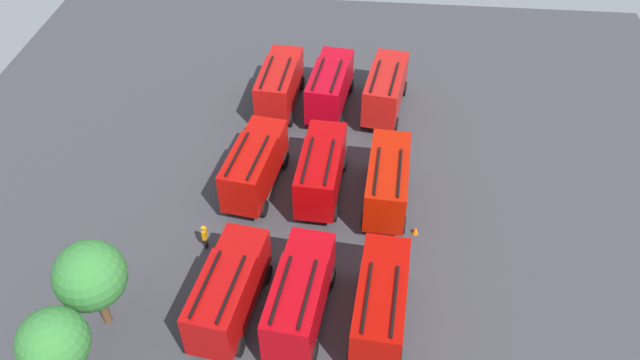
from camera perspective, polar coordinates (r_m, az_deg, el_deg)
ground_plane at (r=40.84m, az=-0.00°, el=-1.44°), size 56.97×56.97×0.00m
fire_truck_0 at (r=32.67m, az=5.72°, el=-11.22°), size 7.37×3.20×3.88m
fire_truck_1 at (r=39.02m, az=6.35°, el=0.02°), size 7.32×3.06×3.88m
fire_truck_2 at (r=47.15m, az=6.16°, el=8.56°), size 7.47×3.56×3.88m
fire_truck_3 at (r=32.79m, az=-1.89°, el=-10.65°), size 7.42×3.38×3.88m
fire_truck_4 at (r=39.54m, az=0.10°, el=1.02°), size 7.32×3.06×3.88m
fire_truck_5 at (r=47.17m, az=0.94°, el=8.84°), size 7.43×3.40×3.88m
fire_truck_6 at (r=33.33m, az=-8.51°, el=-10.09°), size 7.47×3.54×3.88m
fire_truck_7 at (r=40.11m, az=-6.12°, el=1.46°), size 7.47×3.58×3.88m
fire_truck_8 at (r=47.50m, az=-3.79°, el=9.01°), size 7.33×3.09×3.88m
firefighter_0 at (r=52.88m, az=7.06°, el=11.06°), size 0.41×0.48×1.71m
firefighter_1 at (r=37.62m, az=-10.73°, el=-5.18°), size 0.42×0.29×1.75m
tree_1 at (r=32.01m, az=-23.68°, el=-13.78°), size 3.40×3.40×5.26m
tree_2 at (r=33.42m, az=-20.70°, el=-8.40°), size 3.73×3.73×5.79m
traffic_cone_0 at (r=38.72m, az=8.92°, el=-4.66°), size 0.40×0.40×0.57m
traffic_cone_1 at (r=46.20m, az=-6.86°, el=4.87°), size 0.46×0.46×0.65m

